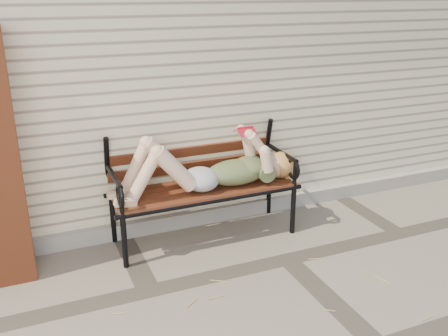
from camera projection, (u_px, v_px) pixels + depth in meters
name	position (u px, v px, depth m)	size (l,w,h in m)	color
ground	(287.00, 259.00, 4.40)	(80.00, 80.00, 0.00)	#786D5C
house_wall	(177.00, 49.00, 6.48)	(8.00, 4.00, 3.00)	#F3E6BE
foundation_strip	(241.00, 209.00, 5.21)	(8.00, 0.10, 0.15)	#A6A296
garden_bench	(200.00, 167.00, 4.66)	(1.85, 0.74, 1.20)	black
reading_woman	(207.00, 168.00, 4.53)	(1.75, 0.40, 0.55)	#093344
straw_scatter	(219.00, 308.00, 3.72)	(2.49, 1.73, 0.01)	tan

